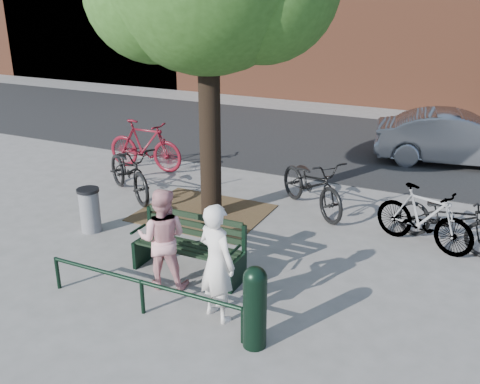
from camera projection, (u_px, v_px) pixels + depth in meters
The scene contains 15 objects.
ground at pixel (189, 274), 8.28m from camera, with size 90.00×90.00×0.00m, color gray.
dirt_pit at pixel (203, 213), 10.54m from camera, with size 2.40×2.00×0.02m, color brown.
road at pixel (340, 143), 15.45m from camera, with size 40.00×7.00×0.01m, color black.
park_bench at pixel (191, 244), 8.18m from camera, with size 1.74×0.54×0.97m.
guard_railing at pixel (142, 287), 7.13m from camera, with size 3.06×0.06×0.51m.
person_left at pixel (217, 263), 6.91m from camera, with size 0.59×0.39×1.63m, color white.
person_right at pixel (162, 238), 7.71m from camera, with size 0.74×0.58×1.52m, color pink.
bollard at pixel (255, 304), 6.40m from camera, with size 0.29×0.29×1.09m.
litter_bin at pixel (90, 210), 9.63m from camera, with size 0.40×0.40×0.82m.
bicycle_a at pixel (129, 170), 11.27m from camera, with size 0.75×2.16×1.13m, color black.
bicycle_b at pixel (145, 145), 12.95m from camera, with size 0.57×2.03×1.22m, color #590C17.
bicycle_c at pixel (312, 184), 10.49m from camera, with size 0.74×2.13×1.12m, color black.
bicycle_d at pixel (424, 217), 9.01m from camera, with size 0.50×1.77×1.06m, color gray.
bicycle_e at pixel (449, 219), 9.04m from camera, with size 0.65×1.87×0.98m, color black.
parked_car at pixel (458, 139), 13.34m from camera, with size 1.40×4.02×1.32m, color slate.
Camera 1 is at (3.90, -6.24, 4.10)m, focal length 40.00 mm.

